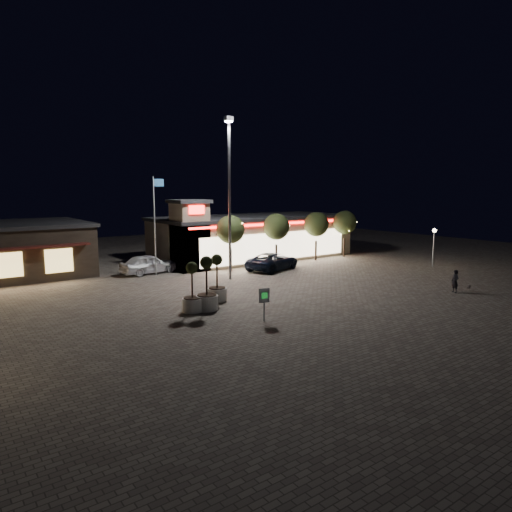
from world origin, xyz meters
TOP-DOWN VIEW (x-y plane):
  - ground at (0.00, 0.00)m, footprint 90.00×90.00m
  - retail_building at (9.51, 15.82)m, footprint 20.40×8.40m
  - floodlight_pole at (2.00, 8.00)m, footprint 0.60×0.40m
  - flagpole at (-1.90, 13.00)m, footprint 0.95×0.10m
  - lamp_post_east at (20.00, 2.00)m, footprint 0.36×0.36m
  - string_tree_a at (4.00, 11.00)m, footprint 2.42×2.42m
  - string_tree_b at (9.00, 11.00)m, footprint 2.42×2.42m
  - string_tree_c at (14.00, 11.00)m, footprint 2.42×2.42m
  - string_tree_d at (18.00, 11.00)m, footprint 2.42×2.42m
  - pickup_truck at (7.25, 9.26)m, footprint 6.00×4.12m
  - white_sedan at (-2.23, 14.00)m, footprint 4.97×2.47m
  - pedestrian at (11.87, -4.96)m, footprint 0.51×0.65m
  - dog at (13.26, -5.19)m, footprint 0.48×0.24m
  - planter_left at (-4.92, 1.27)m, footprint 1.18×1.18m
  - planter_mid at (-4.05, 1.11)m, footprint 1.30×1.30m
  - planter_right at (-2.44, 2.61)m, footprint 1.22×1.22m
  - valet_sign at (-2.77, -2.75)m, footprint 0.58×0.24m

SIDE VIEW (x-z plane):
  - ground at x=0.00m, z-range 0.00..0.00m
  - dog at x=13.26m, z-range 0.12..0.38m
  - pickup_truck at x=7.25m, z-range 0.00..1.52m
  - pedestrian at x=11.87m, z-range 0.00..1.57m
  - white_sedan at x=-2.23m, z-range 0.00..1.63m
  - planter_left at x=-4.92m, z-range -0.55..2.35m
  - planter_right at x=-2.44m, z-range -0.57..2.42m
  - planter_mid at x=-4.05m, z-range -0.61..2.58m
  - valet_sign at x=-2.77m, z-range 0.36..2.17m
  - retail_building at x=9.51m, z-range -0.84..5.26m
  - lamp_post_east at x=20.00m, z-range 0.72..4.20m
  - string_tree_a at x=4.00m, z-range 1.17..5.95m
  - string_tree_b at x=9.00m, z-range 1.17..5.95m
  - string_tree_c at x=14.00m, z-range 1.17..5.95m
  - string_tree_d at x=18.00m, z-range 1.17..5.95m
  - flagpole at x=-1.90m, z-range 0.74..8.74m
  - floodlight_pole at x=2.00m, z-range 0.83..13.21m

